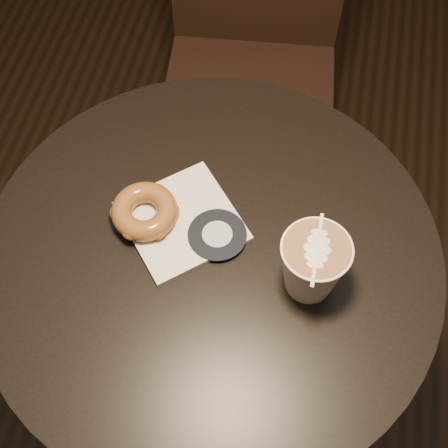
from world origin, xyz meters
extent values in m
plane|color=black|center=(0.00, 0.00, 0.00)|extent=(4.50, 4.50, 0.00)
cylinder|color=black|center=(0.00, 0.00, 0.73)|extent=(0.70, 0.70, 0.03)
cylinder|color=black|center=(0.00, 0.00, 0.37)|extent=(0.07, 0.07, 0.70)
cylinder|color=black|center=(0.00, 0.00, 0.01)|extent=(0.44, 0.44, 0.02)
cube|color=black|center=(-0.04, 0.58, 0.45)|extent=(0.44, 0.44, 0.04)
cylinder|color=black|center=(-0.19, 0.40, 0.22)|extent=(0.04, 0.04, 0.45)
cylinder|color=black|center=(0.15, 0.43, 0.22)|extent=(0.04, 0.04, 0.45)
cylinder|color=black|center=(-0.22, 0.73, 0.22)|extent=(0.04, 0.04, 0.45)
cylinder|color=black|center=(0.12, 0.77, 0.22)|extent=(0.04, 0.04, 0.45)
cube|color=silver|center=(-0.05, 0.04, 0.75)|extent=(0.23, 0.23, 0.01)
torus|color=brown|center=(-0.11, 0.03, 0.77)|extent=(0.10, 0.10, 0.03)
camera|label=1|loc=(0.11, -0.42, 1.58)|focal=50.00mm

